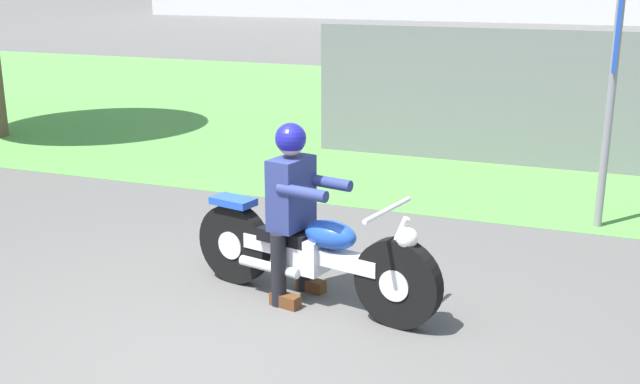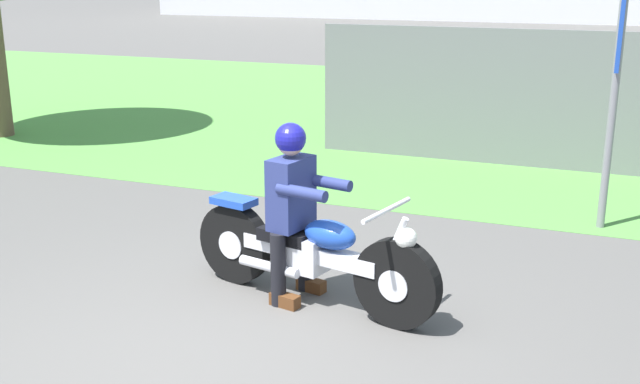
{
  "view_description": "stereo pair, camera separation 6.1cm",
  "coord_description": "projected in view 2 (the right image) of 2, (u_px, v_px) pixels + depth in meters",
  "views": [
    {
      "loc": [
        2.35,
        -4.0,
        2.52
      ],
      "look_at": [
        0.28,
        1.38,
        0.85
      ],
      "focal_mm": 43.05,
      "sensor_mm": 36.0,
      "label": 1
    },
    {
      "loc": [
        2.4,
        -3.97,
        2.52
      ],
      "look_at": [
        0.28,
        1.38,
        0.85
      ],
      "focal_mm": 43.05,
      "sensor_mm": 36.0,
      "label": 2
    }
  ],
  "objects": [
    {
      "name": "ground",
      "position": [
        205.0,
        364.0,
        5.1
      ],
      "size": [
        120.0,
        120.0,
        0.0
      ],
      "primitive_type": "plane",
      "color": "#565451"
    },
    {
      "name": "grass_verge",
      "position": [
        476.0,
        116.0,
        13.74
      ],
      "size": [
        60.0,
        12.0,
        0.01
      ],
      "primitive_type": "cube",
      "color": "#549342",
      "rests_on": "ground"
    },
    {
      "name": "motorcycle_lead",
      "position": [
        311.0,
        254.0,
        5.94
      ],
      "size": [
        2.18,
        0.77,
        0.9
      ],
      "rotation": [
        0.0,
        0.0,
        -0.22
      ],
      "color": "black",
      "rests_on": "ground"
    },
    {
      "name": "rider_lead",
      "position": [
        293.0,
        198.0,
        5.91
      ],
      "size": [
        0.61,
        0.54,
        1.42
      ],
      "rotation": [
        0.0,
        0.0,
        -0.22
      ],
      "color": "black",
      "rests_on": "ground"
    },
    {
      "name": "sign_banner",
      "position": [
        618.0,
        57.0,
        7.33
      ],
      "size": [
        0.08,
        0.6,
        2.6
      ],
      "color": "gray",
      "rests_on": "ground"
    },
    {
      "name": "fence_segment",
      "position": [
        581.0,
        102.0,
        9.76
      ],
      "size": [
        7.0,
        0.06,
        1.8
      ],
      "primitive_type": "cube",
      "color": "slate",
      "rests_on": "ground"
    }
  ]
}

